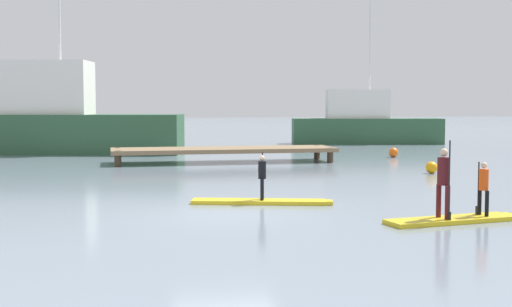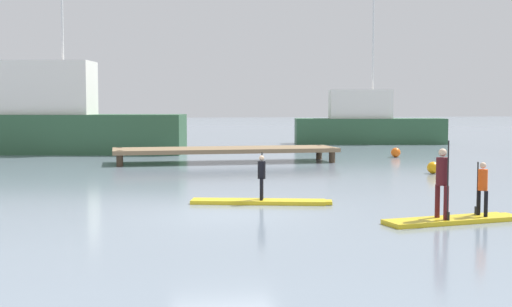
# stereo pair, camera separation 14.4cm
# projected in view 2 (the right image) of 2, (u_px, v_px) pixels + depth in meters

# --- Properties ---
(ground_plane) EXTENTS (240.00, 240.00, 0.00)m
(ground_plane) POSITION_uv_depth(u_px,v_px,m) (226.00, 214.00, 16.11)
(ground_plane) COLOR gray
(paddleboard_near) EXTENTS (3.68, 1.55, 0.10)m
(paddleboard_near) POSITION_uv_depth(u_px,v_px,m) (261.00, 202.00, 17.78)
(paddleboard_near) COLOR gold
(paddleboard_near) RESTS_ON ground
(paddler_child_solo) EXTENTS (0.25, 0.40, 1.23)m
(paddler_child_solo) POSITION_uv_depth(u_px,v_px,m) (262.00, 175.00, 17.74)
(paddler_child_solo) COLOR black
(paddler_child_solo) RESTS_ON paddleboard_near
(paddleboard_far) EXTENTS (3.28, 1.16, 0.10)m
(paddleboard_far) POSITION_uv_depth(u_px,v_px,m) (453.00, 220.00, 14.96)
(paddleboard_far) COLOR gold
(paddleboard_far) RESTS_ON ground
(paddler_adult) EXTENTS (0.31, 0.49, 1.71)m
(paddler_adult) POSITION_uv_depth(u_px,v_px,m) (442.00, 179.00, 14.78)
(paddler_adult) COLOR #4C1419
(paddler_adult) RESTS_ON paddleboard_far
(paddler_child_front) EXTENTS (0.24, 0.41, 1.20)m
(paddler_child_front) POSITION_uv_depth(u_px,v_px,m) (482.00, 186.00, 15.17)
(paddler_child_front) COLOR black
(paddler_child_front) RESTS_ON paddleboard_far
(fishing_boat_white_large) EXTENTS (13.42, 5.95, 13.64)m
(fishing_boat_white_large) POSITION_uv_depth(u_px,v_px,m) (55.00, 120.00, 35.99)
(fishing_boat_white_large) COLOR #2D5638
(fishing_boat_white_large) RESTS_ON ground
(motor_boat_small_navy) EXTENTS (10.04, 4.30, 9.92)m
(motor_boat_small_navy) POSITION_uv_depth(u_px,v_px,m) (367.00, 124.00, 45.00)
(motor_boat_small_navy) COLOR #2D5638
(motor_boat_small_navy) RESTS_ON ground
(floating_dock) EXTENTS (9.88, 2.59, 0.66)m
(floating_dock) POSITION_uv_depth(u_px,v_px,m) (226.00, 150.00, 30.40)
(floating_dock) COLOR #846B4C
(floating_dock) RESTS_ON ground
(mooring_buoy_near) EXTENTS (0.45, 0.45, 0.45)m
(mooring_buoy_near) POSITION_uv_depth(u_px,v_px,m) (433.00, 168.00, 25.50)
(mooring_buoy_near) COLOR orange
(mooring_buoy_near) RESTS_ON ground
(mooring_buoy_mid) EXTENTS (0.47, 0.47, 0.47)m
(mooring_buoy_mid) POSITION_uv_depth(u_px,v_px,m) (396.00, 152.00, 33.45)
(mooring_buoy_mid) COLOR orange
(mooring_buoy_mid) RESTS_ON ground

